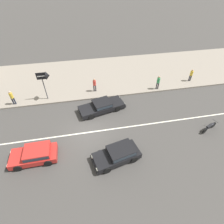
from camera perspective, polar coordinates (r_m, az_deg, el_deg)
ground_plane at (r=16.05m, az=-7.63°, el=-6.60°), size 160.00×160.00×0.00m
lane_centre_stripe at (r=16.05m, az=-7.63°, el=-6.60°), size 50.40×0.14×0.01m
kerb_strip at (r=23.77m, az=-9.72°, el=11.27°), size 68.00×10.00×0.15m
hatchback_red_2 at (r=14.97m, az=-23.84°, el=-12.43°), size 3.60×1.86×1.10m
hatchback_black_3 at (r=13.78m, az=2.00°, el=-13.46°), size 3.93×2.38×1.10m
sedan_black_4 at (r=17.81m, az=-3.30°, el=2.02°), size 4.94×2.78×1.06m
motorcycle_0 at (r=18.11m, az=29.33°, el=-4.19°), size 1.80×0.94×0.80m
arrow_signboard at (r=19.09m, az=-20.57°, el=10.74°), size 1.32×0.81×3.25m
pedestrian_near_clock at (r=21.09m, az=14.87°, el=9.61°), size 0.34×0.34×1.71m
pedestrian_mid_kerb at (r=20.80m, az=-29.92°, el=4.34°), size 0.34×0.34×1.64m
pedestrian_by_shop at (r=20.14m, az=-5.74°, el=9.07°), size 0.34×0.34×1.63m
pedestrian_far_end at (r=24.07m, az=24.46°, el=11.13°), size 0.34×0.34×1.57m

